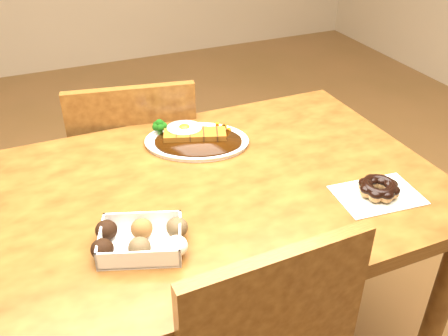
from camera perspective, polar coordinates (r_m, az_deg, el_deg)
name	(u,v)px	position (r m, az deg, el deg)	size (l,w,h in m)	color
table	(208,216)	(1.33, -1.79, -5.56)	(1.20, 0.80, 0.75)	#502910
chair_far	(137,175)	(1.83, -9.88, -0.74)	(0.49, 0.49, 0.87)	#502910
katsu_curry_plate	(195,139)	(1.45, -3.33, 3.38)	(0.35, 0.31, 0.06)	white
donut_box	(141,239)	(1.08, -9.49, -7.99)	(0.21, 0.18, 0.05)	white
pon_de_ring	(379,189)	(1.28, 17.25, -2.27)	(0.22, 0.16, 0.04)	silver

